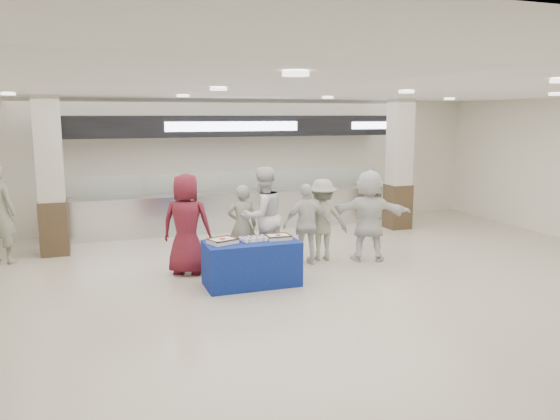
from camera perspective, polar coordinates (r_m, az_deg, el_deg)
name	(u,v)px	position (r m, az deg, el deg)	size (l,w,h in m)	color
ground	(316,296)	(8.70, 3.76, -8.99)	(14.00, 14.00, 0.00)	beige
serving_line	(231,183)	(13.47, -5.18, 2.80)	(8.70, 0.85, 2.80)	silver
column_left	(51,180)	(11.87, -22.83, 2.91)	(0.55, 0.55, 3.20)	#392919
column_right	(399,167)	(13.88, 12.32, 4.37)	(0.55, 0.55, 3.20)	#392919
display_table	(252,263)	(9.15, -2.99, -5.57)	(1.55, 0.78, 0.75)	navy
sheet_cake_left	(223,240)	(8.96, -6.02, -3.18)	(0.52, 0.46, 0.09)	white
sheet_cake_right	(278,236)	(9.21, -0.20, -2.78)	(0.41, 0.32, 0.09)	white
cupcake_tray	(254,239)	(9.08, -2.78, -3.04)	(0.41, 0.32, 0.06)	#B5B5BA
civilian_maroon	(187,224)	(9.81, -9.74, -1.47)	(0.88, 0.58, 1.81)	maroon
soldier_a	(242,225)	(10.26, -3.96, -1.62)	(0.56, 0.37, 1.54)	gray
chef_tall	(263,217)	(10.24, -1.80, -0.68)	(0.91, 0.71, 1.87)	silver
chef_short	(307,224)	(10.33, 2.82, -1.51)	(0.91, 0.38, 1.55)	silver
soldier_b	(322,220)	(10.69, 4.43, -1.01)	(1.03, 0.59, 1.59)	gray
civilian_white	(369,215)	(10.73, 9.26, -0.55)	(1.66, 0.53, 1.79)	white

